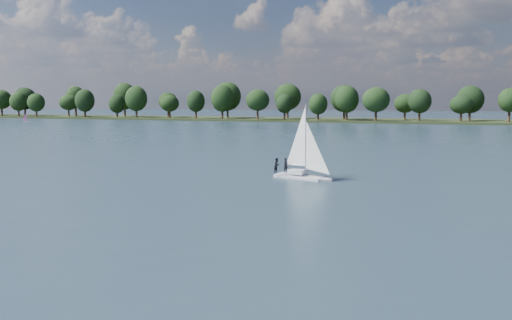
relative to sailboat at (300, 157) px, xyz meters
The scene contains 6 objects.
ground 57.65m from the sailboat, 91.96° to the left, with size 700.00×700.00×0.00m, color #233342.
far_shore 169.59m from the sailboat, 90.66° to the left, with size 660.00×40.00×1.50m, color black.
sailboat is the anchor object (origin of this frame).
dinghy_pink 184.32m from the sailboat, 141.27° to the left, with size 2.76×2.19×4.15m.
pontoon 229.06m from the sailboat, 140.14° to the left, with size 4.00×2.00×0.50m, color #525456.
treeline 165.72m from the sailboat, 92.04° to the left, with size 562.91×73.57×18.11m.
Camera 1 is at (19.07, -14.91, 8.24)m, focal length 40.00 mm.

